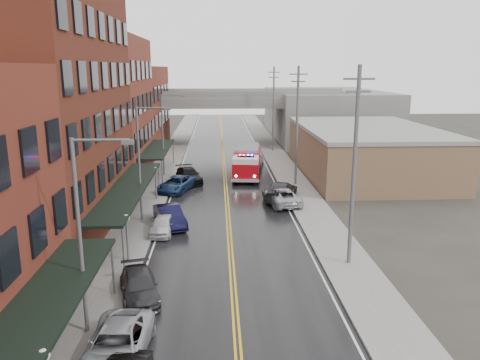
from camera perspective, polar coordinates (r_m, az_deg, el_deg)
name	(u,v)px	position (r m, az deg, el deg)	size (l,w,h in m)	color
road	(227,199)	(43.08, -1.64, -2.38)	(11.00, 160.00, 0.02)	black
sidewalk_left	(147,200)	(43.54, -11.30, -2.38)	(3.00, 160.00, 0.15)	slate
sidewalk_right	(305,198)	(43.80, 7.96, -2.15)	(3.00, 160.00, 0.15)	slate
curb_left	(165,200)	(43.33, -9.14, -2.36)	(0.30, 160.00, 0.15)	gray
curb_right	(288,198)	(43.53, 5.82, -2.18)	(0.30, 160.00, 0.15)	gray
brick_building_b	(42,108)	(36.74, -22.94, 8.09)	(9.00, 20.00, 18.00)	#4E1D14
brick_building_c	(102,108)	(53.58, -16.47, 8.37)	(9.00, 15.00, 15.00)	maroon
brick_building_far	(131,109)	(70.78, -13.11, 8.47)	(9.00, 20.00, 12.00)	maroon
tan_building	(366,152)	(54.89, 15.09, 3.29)	(14.00, 22.00, 5.00)	brown
right_far_block	(324,114)	(83.92, 10.26, 7.97)	(18.00, 30.00, 8.00)	slate
awning_0	(32,321)	(18.99, -24.02, -15.42)	(2.60, 16.00, 3.09)	black
awning_1	(129,188)	(36.16, -13.39, -0.97)	(2.60, 18.00, 3.09)	black
awning_2	(158,149)	(53.09, -10.02, 3.75)	(2.60, 13.00, 3.09)	black
globe_lamp_1	(127,227)	(29.56, -13.66, -5.61)	(0.44, 0.44, 3.12)	#59595B
globe_lamp_2	(156,176)	(42.87, -10.25, 0.51)	(0.44, 0.44, 3.12)	#59595B
street_lamp_0	(85,226)	(21.32, -18.42, -5.30)	(2.64, 0.22, 9.00)	#59595B
street_lamp_1	(142,157)	(36.49, -11.84, 2.78)	(2.64, 0.22, 9.00)	#59595B
street_lamp_2	(165,130)	(52.17, -9.16, 6.06)	(2.64, 0.22, 9.00)	#59595B
utility_pole_0	(354,164)	(28.14, 13.75, 1.86)	(1.80, 0.24, 12.00)	#59595B
utility_pole_1	(297,124)	(47.42, 6.97, 6.76)	(1.80, 0.24, 12.00)	#59595B
utility_pole_2	(273,108)	(67.13, 4.10, 8.79)	(1.80, 0.24, 12.00)	#59595B
overpass	(222,106)	(73.66, -2.19, 8.98)	(40.00, 10.00, 7.50)	slate
fire_truck	(247,161)	(51.78, 0.87, 2.31)	(4.26, 9.03, 3.21)	#A90710
parked_car_left_2	(117,346)	(20.90, -14.80, -18.95)	(2.44, 5.30, 1.47)	#9D9FA5
parked_car_left_3	(139,286)	(25.65, -12.21, -12.55)	(1.86, 4.57, 1.33)	#29292C
parked_car_left_4	(163,225)	(34.71, -9.40, -5.38)	(1.58, 3.93, 1.34)	silver
parked_car_left_5	(170,216)	(36.14, -8.56, -4.39)	(1.66, 4.76, 1.57)	black
parked_car_left_6	(176,184)	(46.16, -7.77, -0.49)	(2.42, 5.25, 1.46)	navy
parked_car_left_7	(189,175)	(49.63, -6.25, 0.57)	(2.11, 5.20, 1.51)	black
parked_car_right_0	(281,196)	(41.52, 5.07, -1.99)	(2.47, 5.35, 1.49)	#ADB1B5
parked_car_right_1	(281,191)	(43.05, 5.03, -1.31)	(2.31, 5.69, 1.65)	#28282B
parked_car_right_2	(255,159)	(57.99, 1.84, 2.58)	(1.90, 4.72, 1.61)	white
parked_car_right_3	(252,156)	(60.42, 1.42, 2.91)	(1.44, 4.12, 1.36)	black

